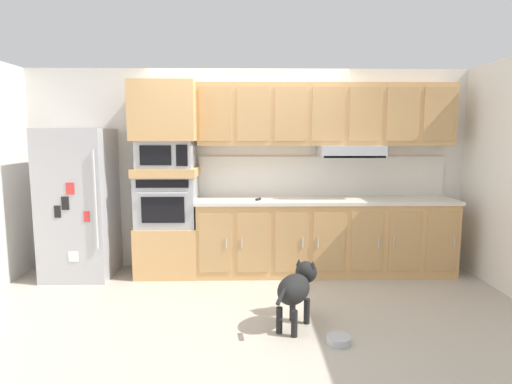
{
  "coord_description": "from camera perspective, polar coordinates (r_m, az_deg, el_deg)",
  "views": [
    {
      "loc": [
        0.01,
        -4.33,
        1.69
      ],
      "look_at": [
        0.09,
        0.2,
        1.08
      ],
      "focal_mm": 29.85,
      "sensor_mm": 36.0,
      "label": 1
    }
  ],
  "objects": [
    {
      "name": "ground_plane",
      "position": [
        4.65,
        -1.04,
        -13.62
      ],
      "size": [
        9.6,
        9.6,
        0.0
      ],
      "primitive_type": "plane",
      "color": "#B2A899"
    },
    {
      "name": "back_kitchen_wall",
      "position": [
        5.46,
        -1.06,
        3.05
      ],
      "size": [
        6.2,
        0.12,
        2.5
      ],
      "primitive_type": "cube",
      "color": "silver",
      "rests_on": "ground"
    },
    {
      "name": "refrigerator",
      "position": [
        5.46,
        -22.62,
        -1.44
      ],
      "size": [
        0.76,
        0.73,
        1.76
      ],
      "color": "#ADADB2",
      "rests_on": "ground"
    },
    {
      "name": "oven_base_cabinet",
      "position": [
        5.36,
        -11.58,
        -7.51
      ],
      "size": [
        0.74,
        0.62,
        0.6
      ],
      "primitive_type": "cube",
      "color": "tan",
      "rests_on": "ground"
    },
    {
      "name": "built_in_oven",
      "position": [
        5.23,
        -11.76,
        -1.16
      ],
      "size": [
        0.7,
        0.62,
        0.6
      ],
      "color": "#A8AAAF",
      "rests_on": "oven_base_cabinet"
    },
    {
      "name": "appliance_mid_shelf",
      "position": [
        5.2,
        -11.86,
        2.66
      ],
      "size": [
        0.74,
        0.62,
        0.1
      ],
      "primitive_type": "cube",
      "color": "tan",
      "rests_on": "built_in_oven"
    },
    {
      "name": "microwave",
      "position": [
        5.18,
        -11.93,
        4.97
      ],
      "size": [
        0.64,
        0.54,
        0.32
      ],
      "color": "#A8AAAF",
      "rests_on": "appliance_mid_shelf"
    },
    {
      "name": "appliance_upper_cabinet",
      "position": [
        5.19,
        -12.07,
        10.5
      ],
      "size": [
        0.74,
        0.62,
        0.68
      ],
      "primitive_type": "cube",
      "color": "tan",
      "rests_on": "microwave"
    },
    {
      "name": "lower_cabinet_run",
      "position": [
        5.31,
        9.17,
        -6.03
      ],
      "size": [
        3.08,
        0.63,
        0.88
      ],
      "color": "tan",
      "rests_on": "ground"
    },
    {
      "name": "countertop_slab",
      "position": [
        5.23,
        9.27,
        -1.11
      ],
      "size": [
        3.12,
        0.64,
        0.04
      ],
      "primitive_type": "cube",
      "color": "silver",
      "rests_on": "lower_cabinet_run"
    },
    {
      "name": "backsplash_panel",
      "position": [
        5.48,
        8.8,
        2.14
      ],
      "size": [
        3.12,
        0.02,
        0.5
      ],
      "primitive_type": "cube",
      "color": "silver",
      "rests_on": "countertop_slab"
    },
    {
      "name": "upper_cabinet_with_hood",
      "position": [
        5.3,
        9.47,
        9.88
      ],
      "size": [
        3.08,
        0.48,
        0.88
      ],
      "color": "tan",
      "rests_on": "backsplash_panel"
    },
    {
      "name": "screwdriver",
      "position": [
        5.02,
        0.4,
        -0.97
      ],
      "size": [
        0.17,
        0.16,
        0.03
      ],
      "color": "black",
      "rests_on": "countertop_slab"
    },
    {
      "name": "dog",
      "position": [
        3.87,
        5.49,
        -12.52
      ],
      "size": [
        0.46,
        0.72,
        0.54
      ],
      "rotation": [
        0.0,
        0.0,
        1.06
      ],
      "color": "black",
      "rests_on": "ground"
    },
    {
      "name": "dog_food_bowl",
      "position": [
        3.73,
        11.0,
        -18.84
      ],
      "size": [
        0.2,
        0.2,
        0.06
      ],
      "color": "#B2B7BC",
      "rests_on": "ground"
    }
  ]
}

